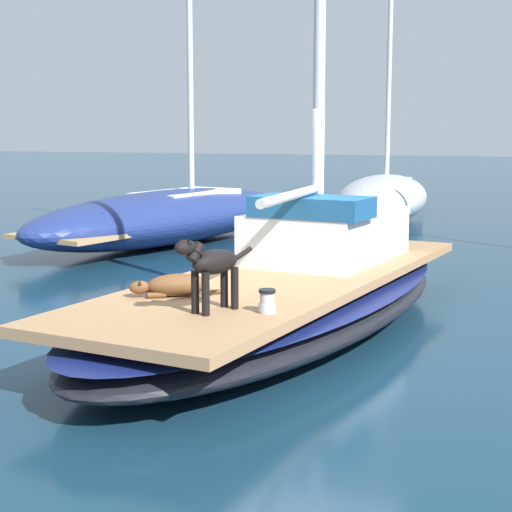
{
  "coord_description": "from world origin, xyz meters",
  "views": [
    {
      "loc": [
        2.58,
        -8.63,
        2.28
      ],
      "look_at": [
        0.0,
        -1.0,
        1.01
      ],
      "focal_mm": 57.4,
      "sensor_mm": 36.0,
      "label": 1
    }
  ],
  "objects_px": {
    "moored_boat_far_astern": "(383,197)",
    "moored_boat_port_side": "(168,215)",
    "coiled_rope": "(194,282)",
    "sailboat_main": "(284,302)",
    "dog_brown": "(174,285)",
    "dog_black": "(211,265)",
    "deck_winch": "(267,302)"
  },
  "relations": [
    {
      "from": "dog_black",
      "to": "dog_brown",
      "type": "bearing_deg",
      "value": 138.94
    },
    {
      "from": "deck_winch",
      "to": "moored_boat_port_side",
      "type": "height_order",
      "value": "moored_boat_port_side"
    },
    {
      "from": "dog_brown",
      "to": "moored_boat_port_side",
      "type": "height_order",
      "value": "moored_boat_port_side"
    },
    {
      "from": "dog_brown",
      "to": "moored_boat_port_side",
      "type": "distance_m",
      "value": 8.41
    },
    {
      "from": "sailboat_main",
      "to": "moored_boat_far_astern",
      "type": "bearing_deg",
      "value": 94.41
    },
    {
      "from": "moored_boat_port_side",
      "to": "dog_brown",
      "type": "bearing_deg",
      "value": -64.87
    },
    {
      "from": "dog_brown",
      "to": "dog_black",
      "type": "relative_size",
      "value": 0.97
    },
    {
      "from": "dog_brown",
      "to": "deck_winch",
      "type": "xyz_separation_m",
      "value": [
        1.07,
        -0.39,
        -0.01
      ]
    },
    {
      "from": "coiled_rope",
      "to": "dog_black",
      "type": "bearing_deg",
      "value": -60.48
    },
    {
      "from": "coiled_rope",
      "to": "moored_boat_far_astern",
      "type": "xyz_separation_m",
      "value": [
        -0.15,
        12.18,
        -0.09
      ]
    },
    {
      "from": "sailboat_main",
      "to": "coiled_rope",
      "type": "height_order",
      "value": "coiled_rope"
    },
    {
      "from": "sailboat_main",
      "to": "deck_winch",
      "type": "bearing_deg",
      "value": -77.82
    },
    {
      "from": "coiled_rope",
      "to": "moored_boat_far_astern",
      "type": "relative_size",
      "value": 0.04
    },
    {
      "from": "moored_boat_port_side",
      "to": "sailboat_main",
      "type": "bearing_deg",
      "value": -55.2
    },
    {
      "from": "moored_boat_far_astern",
      "to": "moored_boat_port_side",
      "type": "height_order",
      "value": "moored_boat_far_astern"
    },
    {
      "from": "dog_black",
      "to": "moored_boat_port_side",
      "type": "bearing_deg",
      "value": 117.14
    },
    {
      "from": "dog_brown",
      "to": "coiled_rope",
      "type": "xyz_separation_m",
      "value": [
        -0.06,
        0.64,
        -0.08
      ]
    },
    {
      "from": "moored_boat_far_astern",
      "to": "moored_boat_port_side",
      "type": "relative_size",
      "value": 0.95
    },
    {
      "from": "dog_black",
      "to": "deck_winch",
      "type": "distance_m",
      "value": 0.59
    },
    {
      "from": "sailboat_main",
      "to": "moored_boat_far_astern",
      "type": "relative_size",
      "value": 1.02
    },
    {
      "from": "sailboat_main",
      "to": "moored_boat_port_side",
      "type": "xyz_separation_m",
      "value": [
        -4.23,
        6.09,
        0.23
      ]
    },
    {
      "from": "dog_brown",
      "to": "moored_boat_port_side",
      "type": "xyz_separation_m",
      "value": [
        -3.57,
        7.61,
        -0.21
      ]
    },
    {
      "from": "dog_brown",
      "to": "coiled_rope",
      "type": "distance_m",
      "value": 0.64
    },
    {
      "from": "coiled_rope",
      "to": "moored_boat_far_astern",
      "type": "bearing_deg",
      "value": 90.72
    },
    {
      "from": "sailboat_main",
      "to": "moored_boat_far_astern",
      "type": "height_order",
      "value": "moored_boat_far_astern"
    },
    {
      "from": "moored_boat_far_astern",
      "to": "moored_boat_port_side",
      "type": "xyz_separation_m",
      "value": [
        -3.36,
        -5.2,
        -0.03
      ]
    },
    {
      "from": "dog_black",
      "to": "moored_boat_port_side",
      "type": "relative_size",
      "value": 0.11
    },
    {
      "from": "dog_black",
      "to": "coiled_rope",
      "type": "distance_m",
      "value": 1.39
    },
    {
      "from": "sailboat_main",
      "to": "dog_brown",
      "type": "bearing_deg",
      "value": -113.38
    },
    {
      "from": "deck_winch",
      "to": "coiled_rope",
      "type": "xyz_separation_m",
      "value": [
        -1.13,
        1.02,
        -0.08
      ]
    },
    {
      "from": "sailboat_main",
      "to": "dog_brown",
      "type": "distance_m",
      "value": 1.72
    },
    {
      "from": "deck_winch",
      "to": "moored_boat_port_side",
      "type": "xyz_separation_m",
      "value": [
        -4.64,
        8.0,
        -0.2
      ]
    }
  ]
}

